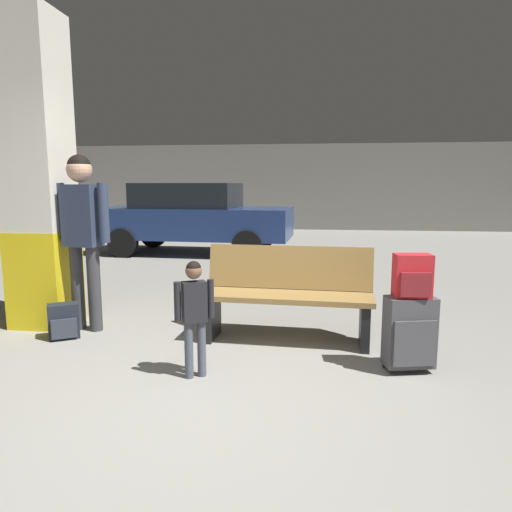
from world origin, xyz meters
name	(u,v)px	position (x,y,z in m)	size (l,w,h in m)	color
ground_plane	(261,288)	(0.00, 4.00, -0.05)	(18.00, 18.00, 0.10)	gray
garage_back_wall	(290,187)	(0.00, 12.86, 1.40)	(18.00, 0.12, 2.80)	slate
structural_pillar	(38,175)	(-2.05, 1.80, 1.57)	(0.57, 0.57, 3.17)	yellow
bench	(287,295)	(0.52, 1.58, 0.44)	(1.63, 0.62, 0.89)	#9E7A42
suitcase	(410,332)	(1.52, 0.93, 0.32)	(0.41, 0.30, 0.60)	#4C4C51
backpack_bright	(413,276)	(1.52, 0.93, 0.77)	(0.29, 0.21, 0.34)	red
child	(194,307)	(-0.14, 0.62, 0.56)	(0.28, 0.18, 0.91)	#4C5160
adult	(82,224)	(-1.53, 1.65, 1.09)	(0.60, 0.27, 1.77)	#38383D
backpack_dark_floor	(64,321)	(-1.62, 1.36, 0.17)	(0.32, 0.29, 0.34)	#1E232D
parked_car_far	(193,216)	(-1.81, 7.05, 0.81)	(4.18, 1.97, 1.51)	navy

